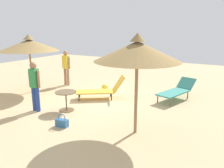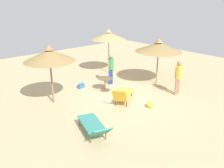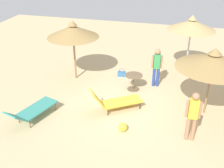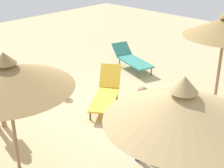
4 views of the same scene
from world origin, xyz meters
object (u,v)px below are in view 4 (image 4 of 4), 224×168
at_px(parasol_umbrella_back, 6,75).
at_px(beach_ball, 65,94).
at_px(lounge_chair_near_right, 131,59).
at_px(lounge_chair_edge, 106,92).
at_px(parasol_umbrella_front, 182,106).
at_px(person_standing_center, 141,119).
at_px(handbag, 201,133).
at_px(side_table_round, 146,116).

relative_size(parasol_umbrella_back, beach_ball, 8.71).
distance_m(lounge_chair_near_right, beach_ball, 3.30).
distance_m(parasol_umbrella_back, lounge_chair_edge, 3.80).
height_order(lounge_chair_near_right, lounge_chair_edge, lounge_chair_edge).
bearing_deg(parasol_umbrella_front, parasol_umbrella_back, 102.69).
xyz_separation_m(parasol_umbrella_front, person_standing_center, (1.27, 1.67, -1.41)).
relative_size(lounge_chair_edge, person_standing_center, 1.13).
bearing_deg(beach_ball, handbag, -76.91).
bearing_deg(parasol_umbrella_front, beach_ball, 69.03).
height_order(parasol_umbrella_front, beach_ball, parasol_umbrella_front).
relative_size(lounge_chair_edge, beach_ball, 6.67).
bearing_deg(person_standing_center, beach_ball, 78.58).
xyz_separation_m(handbag, side_table_round, (-0.77, 1.12, 0.35)).
distance_m(lounge_chair_edge, beach_ball, 1.33).
bearing_deg(person_standing_center, lounge_chair_edge, 60.92).
relative_size(parasol_umbrella_back, parasol_umbrella_front, 0.91).
bearing_deg(handbag, person_standing_center, 161.05).
height_order(parasol_umbrella_front, handbag, parasol_umbrella_front).
height_order(parasol_umbrella_back, side_table_round, parasol_umbrella_back).
distance_m(parasol_umbrella_front, lounge_chair_edge, 5.16).
xyz_separation_m(person_standing_center, side_table_round, (0.89, 0.55, -0.52)).
bearing_deg(parasol_umbrella_front, lounge_chair_near_right, 45.51).
bearing_deg(parasol_umbrella_front, side_table_round, 45.76).
height_order(parasol_umbrella_back, beach_ball, parasol_umbrella_back).
bearing_deg(side_table_round, lounge_chair_edge, 77.03).
bearing_deg(person_standing_center, lounge_chair_near_right, 42.77).
distance_m(parasol_umbrella_front, person_standing_center, 2.53).
distance_m(lounge_chair_edge, handbag, 2.94).
height_order(parasol_umbrella_front, person_standing_center, parasol_umbrella_front).
xyz_separation_m(lounge_chair_edge, person_standing_center, (-1.30, -2.33, 0.59)).
height_order(parasol_umbrella_front, lounge_chair_edge, parasol_umbrella_front).
xyz_separation_m(parasol_umbrella_front, lounge_chair_near_right, (5.27, 5.36, -2.01)).
height_order(parasol_umbrella_front, side_table_round, parasol_umbrella_front).
bearing_deg(beach_ball, side_table_round, -86.52).
distance_m(handbag, side_table_round, 1.40).
bearing_deg(parasol_umbrella_back, person_standing_center, -39.40).
bearing_deg(lounge_chair_near_right, side_table_round, -134.66).
xyz_separation_m(parasol_umbrella_front, beach_ball, (1.98, 5.17, -2.26)).
xyz_separation_m(parasol_umbrella_back, parasol_umbrella_front, (0.75, -3.33, 0.29)).
bearing_deg(side_table_round, parasol_umbrella_back, 159.09).
height_order(parasol_umbrella_back, handbag, parasol_umbrella_back).
xyz_separation_m(lounge_chair_edge, beach_ball, (-0.59, 1.17, -0.26)).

